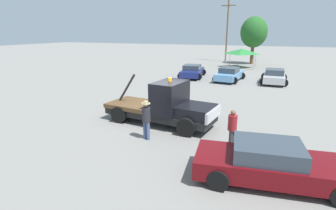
# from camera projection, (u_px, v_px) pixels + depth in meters

# --- Properties ---
(ground_plane) EXTENTS (160.00, 160.00, 0.00)m
(ground_plane) POSITION_uv_depth(u_px,v_px,m) (159.00, 123.00, 13.94)
(ground_plane) COLOR gray
(tow_truck) EXTENTS (6.13, 2.72, 2.51)m
(tow_truck) POSITION_uv_depth(u_px,v_px,m) (165.00, 107.00, 13.50)
(tow_truck) COLOR black
(tow_truck) RESTS_ON ground
(foreground_car) EXTENTS (5.21, 2.56, 1.34)m
(foreground_car) POSITION_uv_depth(u_px,v_px,m) (273.00, 164.00, 8.34)
(foreground_car) COLOR #5B0A0F
(foreground_car) RESTS_ON ground
(person_near_truck) EXTENTS (0.37, 0.37, 1.67)m
(person_near_truck) POSITION_uv_depth(u_px,v_px,m) (232.00, 127.00, 10.69)
(person_near_truck) COLOR #38383D
(person_near_truck) RESTS_ON ground
(person_at_hood) EXTENTS (0.39, 0.39, 1.77)m
(person_at_hood) POSITION_uv_depth(u_px,v_px,m) (146.00, 117.00, 11.59)
(person_at_hood) COLOR #475B84
(person_at_hood) RESTS_ON ground
(parked_car_navy) EXTENTS (2.82, 4.80, 1.34)m
(parked_car_navy) POSITION_uv_depth(u_px,v_px,m) (192.00, 71.00, 27.49)
(parked_car_navy) COLOR navy
(parked_car_navy) RESTS_ON ground
(parked_car_skyblue) EXTENTS (2.74, 4.58, 1.34)m
(parked_car_skyblue) POSITION_uv_depth(u_px,v_px,m) (229.00, 74.00, 25.52)
(parked_car_skyblue) COLOR #669ED1
(parked_car_skyblue) RESTS_ON ground
(parked_car_silver) EXTENTS (2.42, 4.54, 1.34)m
(parked_car_silver) POSITION_uv_depth(u_px,v_px,m) (274.00, 76.00, 24.44)
(parked_car_silver) COLOR #B7B7BC
(parked_car_silver) RESTS_ON ground
(canopy_tent_green) EXTENTS (3.55, 3.55, 2.49)m
(canopy_tent_green) POSITION_uv_depth(u_px,v_px,m) (242.00, 51.00, 34.50)
(canopy_tent_green) COLOR #9E9EA3
(canopy_tent_green) RESTS_ON ground
(tree_left) EXTENTS (3.79, 3.79, 6.76)m
(tree_left) POSITION_uv_depth(u_px,v_px,m) (254.00, 32.00, 37.70)
(tree_left) COLOR brown
(tree_left) RESTS_ON ground
(traffic_cone) EXTENTS (0.40, 0.40, 0.55)m
(traffic_cone) POSITION_uv_depth(u_px,v_px,m) (176.00, 96.00, 18.72)
(traffic_cone) COLOR black
(traffic_cone) RESTS_ON ground
(utility_pole) EXTENTS (2.20, 0.24, 9.63)m
(utility_pole) POSITION_uv_depth(u_px,v_px,m) (227.00, 29.00, 40.89)
(utility_pole) COLOR brown
(utility_pole) RESTS_ON ground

